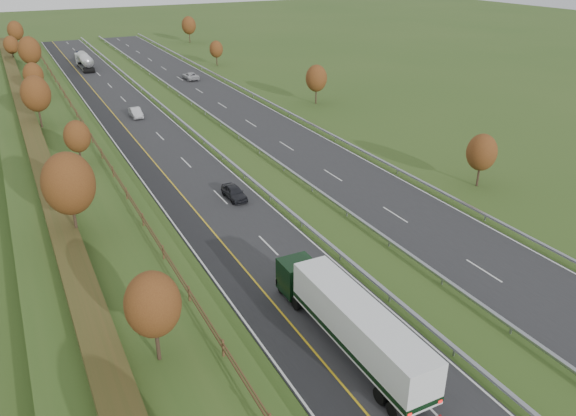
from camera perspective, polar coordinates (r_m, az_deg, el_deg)
name	(u,v)px	position (r m, az deg, el deg)	size (l,w,h in m)	color
ground	(215,137)	(80.10, -7.44, 7.12)	(400.00, 400.00, 0.00)	#314D1B
near_carriageway	(149,136)	(82.59, -13.90, 7.16)	(10.50, 200.00, 0.04)	#232326
far_carriageway	(256,121)	(87.53, -3.31, 8.84)	(10.50, 200.00, 0.04)	#232326
hard_shoulder	(123,139)	(81.89, -16.45, 6.72)	(3.00, 200.00, 0.04)	black
lane_markings	(193,130)	(84.04, -9.64, 7.87)	(26.75, 200.00, 0.01)	silver
embankment_left	(51,142)	(80.60, -22.97, 6.19)	(12.00, 200.00, 2.00)	#314D1B
hedge_left	(32,133)	(80.09, -24.57, 6.97)	(2.20, 180.00, 1.10)	#3B3D19
fence_left	(85,126)	(80.09, -19.96, 7.87)	(0.12, 189.06, 1.20)	#422B19
median_barrier_near	(188,126)	(83.79, -10.15, 8.18)	(0.32, 200.00, 0.71)	#919499
median_barrier_far	(221,122)	(85.33, -6.86, 8.70)	(0.32, 200.00, 0.71)	#919499
outer_barrier_far	(289,112)	(89.76, 0.11, 9.69)	(0.32, 200.00, 0.71)	#919499
trees_left	(49,108)	(75.97, -23.11, 9.37)	(6.64, 164.30, 7.66)	#2D2116
trees_far	(256,56)	(117.91, -3.24, 15.14)	(8.45, 118.60, 7.12)	#2D2116
box_lorry	(350,321)	(37.18, 6.27, -11.31)	(2.58, 16.28, 4.06)	black
road_tanker	(84,60)	(134.18, -19.97, 13.91)	(2.40, 11.22, 3.46)	silver
car_dark_near	(234,192)	(59.55, -5.49, 1.60)	(1.68, 4.17, 1.42)	black
car_silver_mid	(136,112)	(92.31, -15.21, 9.35)	(1.52, 4.36, 1.43)	#B1B1B6
car_small_far	(81,56)	(145.91, -20.31, 14.24)	(2.29, 5.63, 1.64)	#162446
car_oncoming	(190,76)	(117.80, -9.88, 13.09)	(2.39, 5.18, 1.44)	#BBBBC0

